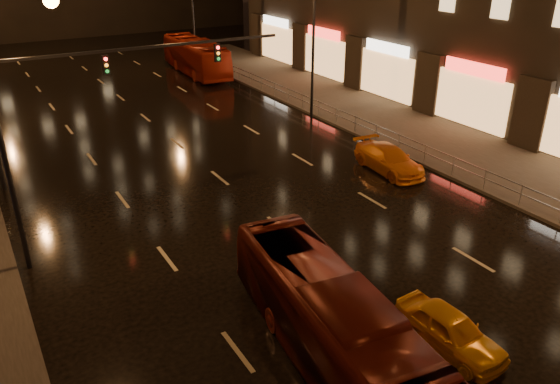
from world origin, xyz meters
name	(u,v)px	position (x,y,z in m)	size (l,w,h in m)	color
ground	(190,154)	(0.00, 20.00, 0.00)	(140.00, 140.00, 0.00)	black
sidewalk_right	(428,137)	(13.50, 15.00, 0.07)	(7.00, 70.00, 0.15)	#38332D
traffic_signal	(86,82)	(-5.06, 20.00, 4.74)	(15.31, 0.32, 6.20)	black
railing_right	(356,120)	(10.20, 18.00, 0.90)	(0.05, 56.00, 1.00)	#99999E
bus_red	(331,323)	(-2.86, 2.33, 1.33)	(2.24, 9.56, 2.66)	#58140C
bus_curb	(196,56)	(8.25, 38.66, 1.54)	(2.58, 11.03, 3.07)	#A82410
taxi_near	(450,330)	(0.50, 1.00, 0.61)	(1.44, 3.57, 1.22)	orange
taxi_far	(389,159)	(8.00, 12.34, 0.65)	(1.83, 4.51, 1.31)	orange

